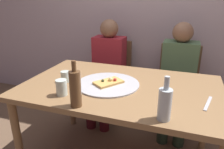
# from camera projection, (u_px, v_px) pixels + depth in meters

# --- Properties ---
(back_wall) EXTENTS (6.00, 0.10, 2.60)m
(back_wall) POSITION_uv_depth(u_px,v_px,m) (150.00, 6.00, 2.52)
(back_wall) COLOR #B29EA3
(back_wall) RESTS_ON ground_plane
(dining_table) EXTENTS (1.53, 0.96, 0.76)m
(dining_table) POSITION_uv_depth(u_px,v_px,m) (121.00, 94.00, 1.71)
(dining_table) COLOR olive
(dining_table) RESTS_ON ground_plane
(pizza_tray) EXTENTS (0.50, 0.50, 0.01)m
(pizza_tray) POSITION_uv_depth(u_px,v_px,m) (108.00, 84.00, 1.69)
(pizza_tray) COLOR #ADADB2
(pizza_tray) RESTS_ON dining_table
(pizza_slice_last) EXTENTS (0.23, 0.25, 0.05)m
(pizza_slice_last) POSITION_uv_depth(u_px,v_px,m) (109.00, 82.00, 1.68)
(pizza_slice_last) COLOR tan
(pizza_slice_last) RESTS_ON pizza_tray
(wine_bottle) EXTENTS (0.07, 0.07, 0.30)m
(wine_bottle) POSITION_uv_depth(u_px,v_px,m) (75.00, 88.00, 1.33)
(wine_bottle) COLOR brown
(wine_bottle) RESTS_ON dining_table
(beer_bottle) EXTENTS (0.08, 0.08, 0.26)m
(beer_bottle) POSITION_uv_depth(u_px,v_px,m) (165.00, 104.00, 1.19)
(beer_bottle) COLOR #B2BCC1
(beer_bottle) RESTS_ON dining_table
(tumbler_near) EXTENTS (0.07, 0.07, 0.09)m
(tumbler_near) POSITION_uv_depth(u_px,v_px,m) (65.00, 77.00, 1.73)
(tumbler_near) COLOR #B7C6BC
(tumbler_near) RESTS_ON dining_table
(tumbler_far) EXTENTS (0.08, 0.08, 0.11)m
(tumbler_far) POSITION_uv_depth(u_px,v_px,m) (62.00, 87.00, 1.50)
(tumbler_far) COLOR #B7C6BC
(tumbler_far) RESTS_ON dining_table
(table_knife) EXTENTS (0.07, 0.22, 0.01)m
(table_knife) POSITION_uv_depth(u_px,v_px,m) (208.00, 103.00, 1.39)
(table_knife) COLOR #B7B7BC
(table_knife) RESTS_ON dining_table
(chair_left) EXTENTS (0.44, 0.44, 0.90)m
(chair_left) POSITION_uv_depth(u_px,v_px,m) (111.00, 73.00, 2.67)
(chair_left) COLOR brown
(chair_left) RESTS_ON ground_plane
(chair_right) EXTENTS (0.44, 0.44, 0.90)m
(chair_right) POSITION_uv_depth(u_px,v_px,m) (177.00, 81.00, 2.42)
(chair_right) COLOR brown
(chair_right) RESTS_ON ground_plane
(guest_in_sweater) EXTENTS (0.36, 0.56, 1.17)m
(guest_in_sweater) POSITION_uv_depth(u_px,v_px,m) (107.00, 67.00, 2.49)
(guest_in_sweater) COLOR maroon
(guest_in_sweater) RESTS_ON ground_plane
(guest_in_beanie) EXTENTS (0.36, 0.56, 1.17)m
(guest_in_beanie) POSITION_uv_depth(u_px,v_px,m) (178.00, 74.00, 2.24)
(guest_in_beanie) COLOR #4C6B47
(guest_in_beanie) RESTS_ON ground_plane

